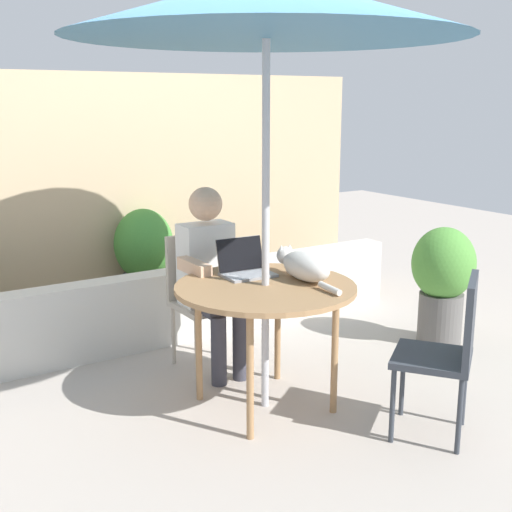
# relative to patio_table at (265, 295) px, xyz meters

# --- Properties ---
(ground_plane) EXTENTS (14.00, 14.00, 0.00)m
(ground_plane) POSITION_rel_patio_table_xyz_m (0.00, 0.00, -0.69)
(ground_plane) COLOR #ADA399
(fence_back) EXTENTS (4.53, 0.08, 2.00)m
(fence_back) POSITION_rel_patio_table_xyz_m (0.00, 2.11, 0.31)
(fence_back) COLOR tan
(fence_back) RESTS_ON ground
(planter_wall_low) EXTENTS (4.08, 0.20, 0.55)m
(planter_wall_low) POSITION_rel_patio_table_xyz_m (0.00, 1.29, -0.41)
(planter_wall_low) COLOR beige
(planter_wall_low) RESTS_ON ground
(patio_table) EXTENTS (1.05, 1.05, 0.75)m
(patio_table) POSITION_rel_patio_table_xyz_m (0.00, 0.00, 0.00)
(patio_table) COLOR #9E754C
(patio_table) RESTS_ON ground
(patio_umbrella) EXTENTS (2.15, 2.15, 2.42)m
(patio_umbrella) POSITION_rel_patio_table_xyz_m (0.00, 0.00, 1.57)
(patio_umbrella) COLOR #B7B7BC
(patio_umbrella) RESTS_ON ground
(chair_occupied) EXTENTS (0.40, 0.40, 0.90)m
(chair_occupied) POSITION_rel_patio_table_xyz_m (0.00, 0.80, -0.16)
(chair_occupied) COLOR #B2A899
(chair_occupied) RESTS_ON ground
(chair_empty) EXTENTS (0.56, 0.56, 0.90)m
(chair_empty) POSITION_rel_patio_table_xyz_m (0.61, -0.83, -0.16)
(chair_empty) COLOR #33383F
(chair_empty) RESTS_ON ground
(person_seated) EXTENTS (0.48, 0.48, 1.24)m
(person_seated) POSITION_rel_patio_table_xyz_m (-0.00, 0.64, 0.01)
(person_seated) COLOR white
(person_seated) RESTS_ON ground
(laptop) EXTENTS (0.31, 0.27, 0.21)m
(laptop) POSITION_rel_patio_table_xyz_m (0.02, 0.27, 0.12)
(laptop) COLOR gray
(laptop) RESTS_ON patio_table
(cat) EXTENTS (0.21, 0.65, 0.17)m
(cat) POSITION_rel_patio_table_xyz_m (0.25, -0.02, 0.14)
(cat) COLOR silver
(cat) RESTS_ON patio_table
(potted_plant_by_chair) EXTENTS (0.46, 0.46, 0.88)m
(potted_plant_by_chair) POSITION_rel_patio_table_xyz_m (1.69, 0.17, -0.18)
(potted_plant_by_chair) COLOR #595654
(potted_plant_by_chair) RESTS_ON ground
(potted_plant_corner) EXTENTS (0.48, 0.48, 0.93)m
(potted_plant_corner) POSITION_rel_patio_table_xyz_m (0.07, 1.89, -0.18)
(potted_plant_corner) COLOR #595654
(potted_plant_corner) RESTS_ON ground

